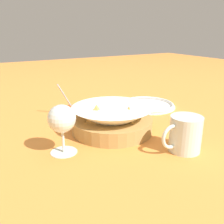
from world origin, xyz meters
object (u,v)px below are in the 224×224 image
(food_basket, at_px, (112,120))
(wine_glass, at_px, (62,121))
(sauce_cup, at_px, (69,110))
(beer_mug, at_px, (185,135))
(side_plate, at_px, (147,105))

(food_basket, distance_m, wine_glass, 0.20)
(sauce_cup, xyz_separation_m, beer_mug, (-0.16, 0.43, 0.03))
(food_basket, relative_size, side_plate, 1.10)
(sauce_cup, distance_m, side_plate, 0.33)
(sauce_cup, height_order, beer_mug, sauce_cup)
(food_basket, xyz_separation_m, sauce_cup, (0.06, -0.22, -0.02))
(wine_glass, distance_m, beer_mug, 0.32)
(food_basket, bearing_deg, side_plate, -148.93)
(wine_glass, bearing_deg, sauce_cup, -113.41)
(food_basket, relative_size, beer_mug, 2.08)
(beer_mug, relative_size, side_plate, 0.53)
(food_basket, bearing_deg, beer_mug, 115.40)
(food_basket, height_order, sauce_cup, sauce_cup)
(food_basket, distance_m, beer_mug, 0.23)
(food_basket, xyz_separation_m, side_plate, (-0.26, -0.16, -0.03))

